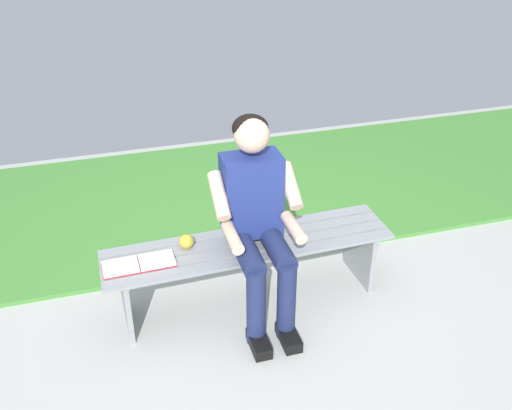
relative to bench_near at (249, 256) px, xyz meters
name	(u,v)px	position (x,y,z in m)	size (l,w,h in m)	color
grass_strip	(205,197)	(0.00, -1.35, -0.32)	(9.00, 2.00, 0.03)	#478C38
bench_near	(249,256)	(0.00, 0.00, 0.00)	(1.78, 0.46, 0.43)	gray
person_seated	(257,216)	(-0.02, 0.10, 0.34)	(0.50, 0.69, 1.23)	navy
apple	(186,241)	(0.37, -0.06, 0.14)	(0.09, 0.09, 0.09)	gold
book_open	(139,264)	(0.66, 0.04, 0.11)	(0.42, 0.17, 0.02)	white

